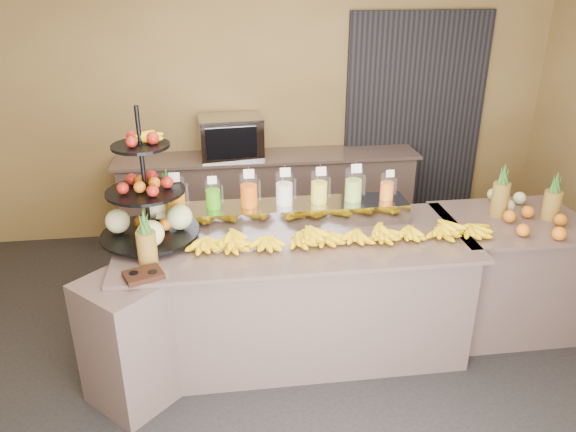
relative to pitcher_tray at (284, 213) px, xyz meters
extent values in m
plane|color=black|center=(0.04, -0.58, -1.01)|extent=(6.00, 6.00, 0.00)
cube|color=brown|center=(0.04, 1.93, 0.39)|extent=(6.00, 0.02, 2.80)
cube|color=black|center=(1.64, 1.88, 0.19)|extent=(1.50, 0.06, 2.20)
cube|color=gray|center=(0.04, -0.28, -0.56)|extent=(2.40, 0.90, 0.90)
cube|color=gray|center=(0.04, -0.28, -0.09)|extent=(2.50, 1.00, 0.03)
cube|color=gray|center=(-1.11, -0.68, -0.56)|extent=(0.71, 0.71, 0.90)
cube|color=gray|center=(1.74, -0.18, -0.56)|extent=(1.00, 0.80, 0.90)
cube|color=gray|center=(1.74, -0.18, -0.09)|extent=(1.08, 0.88, 0.03)
cube|color=gray|center=(0.04, 1.67, -0.56)|extent=(3.00, 0.50, 0.90)
cube|color=gray|center=(0.04, 1.67, -0.09)|extent=(3.10, 0.55, 0.03)
cube|color=gray|center=(0.00, 0.00, 0.00)|extent=(1.85, 0.30, 0.15)
cylinder|color=silver|center=(-0.78, 0.00, 0.19)|extent=(0.13, 0.13, 0.24)
cylinder|color=#D26E00|center=(-0.78, 0.00, 0.16)|extent=(0.12, 0.12, 0.16)
cylinder|color=gray|center=(-0.80, 0.01, 0.25)|extent=(0.01, 0.01, 0.28)
cube|color=white|center=(-0.78, -0.06, 0.35)|extent=(0.08, 0.02, 0.06)
cylinder|color=silver|center=(-0.52, 0.00, 0.18)|extent=(0.11, 0.11, 0.21)
cylinder|color=#33A203|center=(-0.52, 0.00, 0.15)|extent=(0.11, 0.11, 0.14)
cylinder|color=gray|center=(-0.53, 0.01, 0.23)|extent=(0.01, 0.01, 0.24)
cube|color=white|center=(-0.52, -0.05, 0.31)|extent=(0.07, 0.02, 0.06)
cylinder|color=silver|center=(-0.26, 0.00, 0.19)|extent=(0.13, 0.13, 0.24)
cylinder|color=#E15600|center=(-0.26, 0.00, 0.16)|extent=(0.12, 0.12, 0.16)
cylinder|color=gray|center=(-0.28, 0.01, 0.25)|extent=(0.01, 0.01, 0.28)
cube|color=white|center=(-0.26, -0.06, 0.35)|extent=(0.08, 0.02, 0.07)
cylinder|color=silver|center=(0.00, 0.00, 0.19)|extent=(0.13, 0.13, 0.24)
cylinder|color=white|center=(0.00, 0.00, 0.16)|extent=(0.12, 0.12, 0.16)
cylinder|color=gray|center=(-0.02, 0.01, 0.25)|extent=(0.01, 0.01, 0.28)
cube|color=white|center=(0.00, -0.06, 0.35)|extent=(0.08, 0.02, 0.06)
cylinder|color=silver|center=(0.26, 0.00, 0.19)|extent=(0.13, 0.13, 0.23)
cylinder|color=yellow|center=(0.26, 0.00, 0.15)|extent=(0.12, 0.12, 0.16)
cylinder|color=gray|center=(0.24, 0.01, 0.25)|extent=(0.01, 0.01, 0.28)
cube|color=white|center=(0.26, -0.06, 0.34)|extent=(0.07, 0.02, 0.06)
cylinder|color=silver|center=(0.52, 0.00, 0.20)|extent=(0.13, 0.13, 0.24)
cylinder|color=#9CC14B|center=(0.52, 0.00, 0.16)|extent=(0.12, 0.12, 0.17)
cylinder|color=gray|center=(0.50, 0.01, 0.25)|extent=(0.01, 0.01, 0.29)
cube|color=white|center=(0.52, -0.06, 0.35)|extent=(0.08, 0.02, 0.07)
cylinder|color=silver|center=(0.78, 0.00, 0.17)|extent=(0.11, 0.11, 0.19)
cylinder|color=orange|center=(0.78, 0.00, 0.14)|extent=(0.10, 0.10, 0.13)
cylinder|color=gray|center=(0.77, 0.01, 0.22)|extent=(0.01, 0.01, 0.23)
cube|color=white|center=(0.78, -0.05, 0.30)|extent=(0.06, 0.02, 0.05)
ellipsoid|color=yellow|center=(-0.58, -0.35, -0.02)|extent=(0.26, 0.19, 0.11)
ellipsoid|color=yellow|center=(-0.37, -0.35, -0.02)|extent=(0.26, 0.19, 0.11)
ellipsoid|color=yellow|center=(-0.17, -0.35, -0.02)|extent=(0.26, 0.19, 0.11)
ellipsoid|color=yellow|center=(0.04, -0.35, -0.02)|extent=(0.26, 0.19, 0.11)
ellipsoid|color=yellow|center=(0.25, -0.35, -0.02)|extent=(0.26, 0.19, 0.11)
ellipsoid|color=yellow|center=(0.46, -0.35, -0.02)|extent=(0.26, 0.19, 0.11)
ellipsoid|color=yellow|center=(0.67, -0.35, -0.02)|extent=(0.26, 0.19, 0.11)
ellipsoid|color=yellow|center=(0.87, -0.35, -0.02)|extent=(0.26, 0.19, 0.11)
ellipsoid|color=yellow|center=(1.08, -0.35, -0.02)|extent=(0.26, 0.19, 0.11)
ellipsoid|color=yellow|center=(1.29, -0.35, -0.02)|extent=(0.26, 0.19, 0.11)
ellipsoid|color=yellow|center=(-0.39, -0.35, 0.05)|extent=(0.21, 0.17, 0.10)
ellipsoid|color=yellow|center=(0.10, -0.35, 0.05)|extent=(0.21, 0.17, 0.10)
ellipsoid|color=yellow|center=(0.60, -0.35, 0.05)|extent=(0.21, 0.17, 0.10)
ellipsoid|color=yellow|center=(1.10, -0.35, 0.05)|extent=(0.21, 0.17, 0.10)
cylinder|color=black|center=(-0.97, -0.18, 0.40)|extent=(0.03, 0.03, 0.96)
cylinder|color=black|center=(-0.97, -0.18, -0.02)|extent=(0.69, 0.69, 0.02)
cylinder|color=black|center=(-0.97, -0.18, 0.30)|extent=(0.54, 0.54, 0.02)
cylinder|color=black|center=(-0.97, -0.18, 0.62)|extent=(0.39, 0.39, 0.02)
sphere|color=beige|center=(-0.76, -0.18, 0.08)|extent=(0.18, 0.18, 0.18)
sphere|color=maroon|center=(-0.82, -0.18, 0.35)|extent=(0.09, 0.09, 0.09)
sphere|color=orange|center=(-1.08, -0.18, 0.04)|extent=(0.10, 0.10, 0.10)
cube|color=black|center=(-0.97, -0.69, -0.06)|extent=(0.28, 0.24, 0.03)
cylinder|color=brown|center=(-0.96, -0.50, 0.03)|extent=(0.13, 0.13, 0.22)
cone|color=#244C19|center=(-0.96, -0.50, 0.22)|extent=(0.06, 0.06, 0.16)
cylinder|color=brown|center=(-0.86, 0.22, 0.05)|extent=(0.13, 0.13, 0.24)
cone|color=#244C19|center=(-0.86, 0.22, 0.25)|extent=(0.07, 0.07, 0.16)
cylinder|color=brown|center=(1.66, -0.08, 0.06)|extent=(0.14, 0.14, 0.26)
cylinder|color=brown|center=(2.02, -0.19, 0.04)|extent=(0.13, 0.13, 0.22)
ellipsoid|color=orange|center=(1.82, -0.36, -0.03)|extent=(0.40, 0.26, 0.10)
cube|color=gray|center=(-0.33, 1.67, 0.13)|extent=(0.65, 0.48, 0.41)
camera|label=1|loc=(-0.48, -3.80, 1.68)|focal=35.00mm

